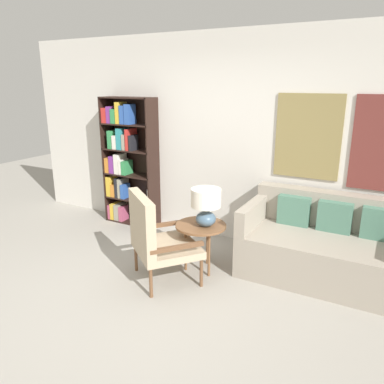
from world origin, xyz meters
TOP-DOWN VIEW (x-y plane):
  - ground_plane at (0.00, 0.00)m, footprint 14.00×14.00m
  - wall_back at (0.05, 2.03)m, footprint 6.40×0.08m
  - bookshelf at (-1.44, 1.84)m, footprint 0.83×0.30m
  - armchair at (-0.04, 0.54)m, footprint 0.92×0.91m
  - couch at (1.57, 1.54)m, footprint 1.82×0.94m
  - side_table at (0.27, 0.99)m, footprint 0.57×0.57m
  - table_lamp at (0.34, 0.98)m, footprint 0.33×0.33m

SIDE VIEW (x-z plane):
  - ground_plane at x=0.00m, z-range 0.00..0.00m
  - couch at x=1.57m, z-range -0.10..0.78m
  - side_table at x=0.27m, z-range 0.22..0.78m
  - armchair at x=-0.04m, z-range 0.04..1.02m
  - table_lamp at x=0.34m, z-range 0.60..1.02m
  - bookshelf at x=-1.44m, z-range 0.02..1.89m
  - wall_back at x=0.05m, z-range 0.00..2.70m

